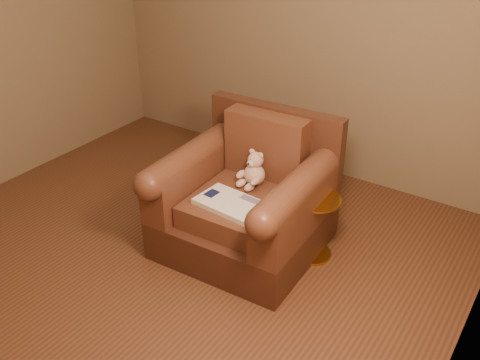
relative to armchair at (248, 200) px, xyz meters
The scene contains 6 objects.
floor 0.80m from the armchair, 122.91° to the right, with size 4.00×4.00×0.00m, color brown.
room 1.51m from the armchair, 122.91° to the right, with size 4.02×4.02×2.71m.
armchair is the anchor object (origin of this frame).
teddy_bear 0.21m from the armchair, 96.87° to the left, with size 0.20×0.23×0.27m.
guidebook 0.27m from the armchair, 84.03° to the right, with size 0.51×0.33×0.04m.
side_table 0.52m from the armchair, 15.82° to the left, with size 0.35×0.35×0.49m.
Camera 1 is at (2.20, -2.23, 2.45)m, focal length 40.00 mm.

